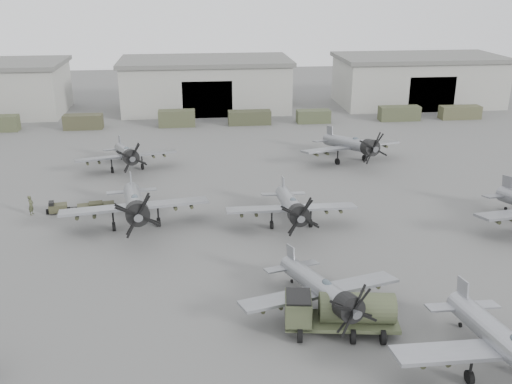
% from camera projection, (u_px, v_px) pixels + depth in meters
% --- Properties ---
extents(ground, '(220.00, 220.00, 0.00)m').
position_uv_depth(ground, '(233.00, 288.00, 42.42)').
color(ground, '#535351').
rests_on(ground, ground).
extents(hangar_center, '(29.00, 14.80, 8.70)m').
position_uv_depth(hangar_center, '(206.00, 84.00, 98.48)').
color(hangar_center, '#9A9990').
rests_on(hangar_center, ground).
extents(hangar_right, '(29.00, 14.80, 8.70)m').
position_uv_depth(hangar_right, '(418.00, 80.00, 102.46)').
color(hangar_right, '#9A9990').
rests_on(hangar_right, ground).
extents(support_truck_1, '(5.31, 2.20, 2.34)m').
position_uv_depth(support_truck_1, '(0.00, 123.00, 85.23)').
color(support_truck_1, '#43482F').
rests_on(support_truck_1, ground).
extents(support_truck_2, '(5.77, 2.20, 2.20)m').
position_uv_depth(support_truck_2, '(83.00, 122.00, 86.52)').
color(support_truck_2, '#3B3B26').
rests_on(support_truck_2, ground).
extents(support_truck_3, '(5.61, 2.20, 2.52)m').
position_uv_depth(support_truck_3, '(177.00, 118.00, 87.94)').
color(support_truck_3, '#41452D').
rests_on(support_truck_3, ground).
extents(support_truck_4, '(6.64, 2.20, 2.16)m').
position_uv_depth(support_truck_4, '(249.00, 118.00, 89.19)').
color(support_truck_4, '#393C27').
rests_on(support_truck_4, ground).
extents(support_truck_5, '(5.28, 2.20, 2.01)m').
position_uv_depth(support_truck_5, '(313.00, 116.00, 90.28)').
color(support_truck_5, '#40472E').
rests_on(support_truck_5, ground).
extents(support_truck_6, '(6.53, 2.20, 2.28)m').
position_uv_depth(support_truck_6, '(399.00, 113.00, 91.71)').
color(support_truck_6, '#41462D').
rests_on(support_truck_6, ground).
extents(support_truck_7, '(6.60, 2.20, 2.09)m').
position_uv_depth(support_truck_7, '(460.00, 112.00, 92.81)').
color(support_truck_7, '#48482F').
rests_on(support_truck_7, ground).
extents(aircraft_near_1, '(11.45, 10.31, 4.56)m').
position_uv_depth(aircraft_near_1, '(322.00, 289.00, 38.17)').
color(aircraft_near_1, gray).
rests_on(aircraft_near_1, ground).
extents(aircraft_near_2, '(12.86, 11.57, 5.18)m').
position_uv_depth(aircraft_near_2, '(509.00, 347.00, 31.74)').
color(aircraft_near_2, '#95979D').
rests_on(aircraft_near_2, ground).
extents(aircraft_mid_1, '(13.55, 12.19, 5.38)m').
position_uv_depth(aircraft_mid_1, '(135.00, 204.00, 51.53)').
color(aircraft_mid_1, gray).
rests_on(aircraft_mid_1, ground).
extents(aircraft_mid_2, '(11.95, 10.75, 4.81)m').
position_uv_depth(aircraft_mid_2, '(292.00, 206.00, 51.76)').
color(aircraft_mid_2, '#93959B').
rests_on(aircraft_mid_2, ground).
extents(aircraft_far_0, '(11.88, 10.70, 4.73)m').
position_uv_depth(aircraft_far_0, '(126.00, 154.00, 67.15)').
color(aircraft_far_0, gray).
rests_on(aircraft_far_0, ground).
extents(aircraft_far_1, '(12.99, 11.69, 5.18)m').
position_uv_depth(aircraft_far_1, '(353.00, 145.00, 70.13)').
color(aircraft_far_1, gray).
rests_on(aircraft_far_1, ground).
extents(fuel_tanker, '(7.58, 3.44, 2.82)m').
position_uv_depth(fuel_tanker, '(340.00, 310.00, 36.61)').
color(fuel_tanker, '#3F462E').
rests_on(fuel_tanker, ground).
extents(tug_trailer, '(6.32, 2.20, 1.25)m').
position_uv_depth(tug_trailer, '(73.00, 207.00, 56.12)').
color(tug_trailer, '#383825').
rests_on(tug_trailer, ground).
extents(ground_crew, '(0.59, 0.78, 1.95)m').
position_uv_depth(ground_crew, '(31.00, 205.00, 55.19)').
color(ground_crew, '#3E422B').
rests_on(ground_crew, ground).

